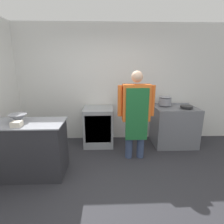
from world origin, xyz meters
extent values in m
plane|color=#2D2D33|center=(0.00, 0.00, 0.00)|extent=(14.00, 14.00, 0.00)
cube|color=white|center=(0.00, 2.17, 1.35)|extent=(8.00, 0.05, 2.70)
cube|color=#2D2D33|center=(-1.35, 0.66, 0.44)|extent=(1.26, 0.60, 0.89)
cube|color=gray|center=(-1.35, 0.66, 0.90)|extent=(1.31, 0.62, 0.02)
cube|color=slate|center=(1.54, 1.73, 0.44)|extent=(0.93, 0.72, 0.88)
cube|color=gray|center=(1.54, 1.39, 0.72)|extent=(0.85, 0.03, 0.10)
cube|color=gray|center=(1.54, 2.08, 0.89)|extent=(0.93, 0.03, 0.02)
cube|color=#93999E|center=(-0.19, 1.80, 0.43)|extent=(0.65, 0.65, 0.86)
cube|color=silver|center=(-0.19, 1.49, 0.47)|extent=(0.55, 0.02, 0.60)
cylinder|color=#38476B|center=(0.43, 1.15, 0.39)|extent=(0.14, 0.14, 0.78)
cylinder|color=#38476B|center=(0.66, 1.15, 0.39)|extent=(0.14, 0.14, 0.78)
cube|color=orange|center=(0.54, 1.15, 1.12)|extent=(0.51, 0.22, 0.67)
cube|color=#1E6633|center=(0.54, 1.02, 0.91)|extent=(0.41, 0.02, 0.97)
cylinder|color=orange|center=(0.24, 1.15, 1.15)|extent=(0.09, 0.09, 0.57)
cylinder|color=orange|center=(0.84, 1.15, 1.15)|extent=(0.09, 0.09, 0.57)
sphere|color=beige|center=(0.54, 1.15, 1.59)|extent=(0.21, 0.21, 0.21)
cone|color=gray|center=(-1.42, 0.71, 0.97)|extent=(0.28, 0.28, 0.13)
cube|color=silver|center=(-1.34, 0.49, 0.95)|extent=(0.14, 0.14, 0.08)
cylinder|color=gray|center=(1.33, 1.86, 0.98)|extent=(0.27, 0.27, 0.17)
ellipsoid|color=gray|center=(1.33, 1.86, 1.09)|extent=(0.27, 0.27, 0.05)
cylinder|color=#262628|center=(1.72, 1.61, 0.92)|extent=(0.26, 0.26, 0.04)
camera|label=1|loc=(-0.02, -2.00, 1.78)|focal=28.00mm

